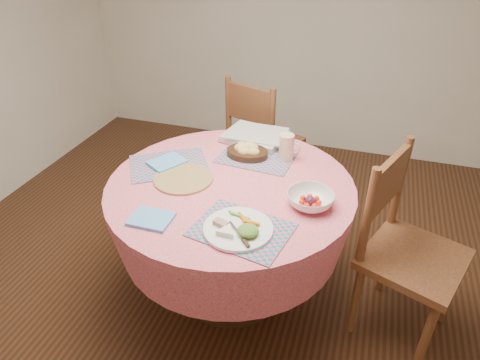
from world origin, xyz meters
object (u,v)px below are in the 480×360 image
(latte_mug, at_px, (287,147))
(fruit_bowl, at_px, (310,200))
(chair_right, at_px, (404,247))
(wicker_trivet, at_px, (183,179))
(bread_bowl, at_px, (247,150))
(dinner_plate, at_px, (239,228))
(dining_table, at_px, (231,215))
(chair_back, at_px, (261,139))

(latte_mug, bearing_deg, fruit_bowl, -63.12)
(chair_right, height_order, fruit_bowl, chair_right)
(wicker_trivet, relative_size, bread_bowl, 1.30)
(dinner_plate, height_order, latte_mug, latte_mug)
(chair_right, distance_m, dinner_plate, 0.86)
(wicker_trivet, distance_m, dinner_plate, 0.50)
(dining_table, relative_size, chair_back, 1.28)
(bread_bowl, bearing_deg, wicker_trivet, -125.63)
(wicker_trivet, bearing_deg, chair_right, 5.04)
(chair_right, bearing_deg, latte_mug, 89.34)
(chair_back, bearing_deg, bread_bowl, 119.34)
(dining_table, relative_size, dinner_plate, 4.17)
(chair_right, xyz_separation_m, fruit_bowl, (-0.46, -0.13, 0.26))
(wicker_trivet, bearing_deg, bread_bowl, 54.37)
(dining_table, xyz_separation_m, dinner_plate, (0.16, -0.35, 0.22))
(wicker_trivet, height_order, bread_bowl, bread_bowl)
(chair_right, xyz_separation_m, dinner_plate, (-0.71, -0.41, 0.25))
(chair_back, height_order, bread_bowl, chair_back)
(wicker_trivet, xyz_separation_m, bread_bowl, (0.24, 0.33, 0.03))
(chair_back, xyz_separation_m, bread_bowl, (0.11, -0.70, 0.28))
(chair_right, height_order, latte_mug, chair_right)
(dinner_plate, xyz_separation_m, bread_bowl, (-0.16, 0.64, 0.02))
(dining_table, distance_m, dinner_plate, 0.44)
(wicker_trivet, relative_size, dinner_plate, 1.01)
(chair_right, bearing_deg, bread_bowl, 96.41)
(latte_mug, bearing_deg, dining_table, -122.83)
(dining_table, height_order, chair_back, chair_back)
(chair_right, distance_m, chair_back, 1.35)
(wicker_trivet, relative_size, fruit_bowl, 1.10)
(chair_back, relative_size, latte_mug, 6.86)
(chair_right, bearing_deg, fruit_bowl, 126.67)
(dining_table, xyz_separation_m, chair_right, (0.87, 0.06, -0.04))
(chair_right, bearing_deg, chair_back, 67.77)
(chair_back, bearing_deg, chair_right, 156.98)
(chair_right, height_order, bread_bowl, chair_right)
(bread_bowl, bearing_deg, latte_mug, 9.16)
(dining_table, xyz_separation_m, chair_back, (-0.11, 0.99, -0.05))
(latte_mug, distance_m, fruit_bowl, 0.44)
(dinner_plate, height_order, fruit_bowl, fruit_bowl)
(dinner_plate, height_order, bread_bowl, bread_bowl)
(chair_right, relative_size, latte_mug, 7.06)
(bread_bowl, relative_size, latte_mug, 1.63)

